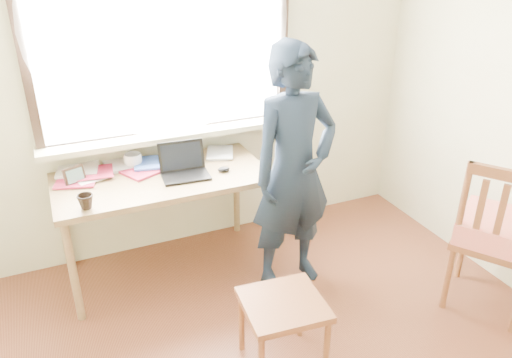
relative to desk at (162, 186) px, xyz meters
name	(u,v)px	position (x,y,z in m)	size (l,w,h in m)	color
room_shell	(323,99)	(0.35, -1.43, 0.96)	(3.52, 4.02, 2.61)	beige
desk	(162,186)	(0.00, 0.00, 0.00)	(1.41, 0.70, 0.75)	olive
laptop	(184,167)	(0.15, -0.03, 0.13)	(0.33, 0.27, 0.21)	black
mug_white	(133,161)	(-0.14, 0.22, 0.13)	(0.13, 0.13, 0.10)	white
mug_dark	(86,202)	(-0.51, -0.26, 0.12)	(0.10, 0.10, 0.09)	black
mouse	(224,169)	(0.41, -0.10, 0.09)	(0.08, 0.06, 0.03)	black
desk_clutter	(128,168)	(-0.19, 0.18, 0.10)	(0.66, 0.50, 0.04)	white
book_a	(106,167)	(-0.32, 0.26, 0.09)	(0.18, 0.24, 0.02)	white
book_b	(207,153)	(0.40, 0.23, 0.09)	(0.19, 0.26, 0.02)	white
picture_frame	(75,176)	(-0.54, 0.10, 0.13)	(0.14, 0.07, 0.11)	black
work_chair	(283,312)	(0.36, -1.14, -0.31)	(0.46, 0.44, 0.44)	brown
side_chair	(499,232)	(1.81, -1.21, -0.13)	(0.65, 0.66, 1.05)	brown
person	(294,171)	(0.77, -0.45, 0.16)	(0.61, 0.40, 1.67)	black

